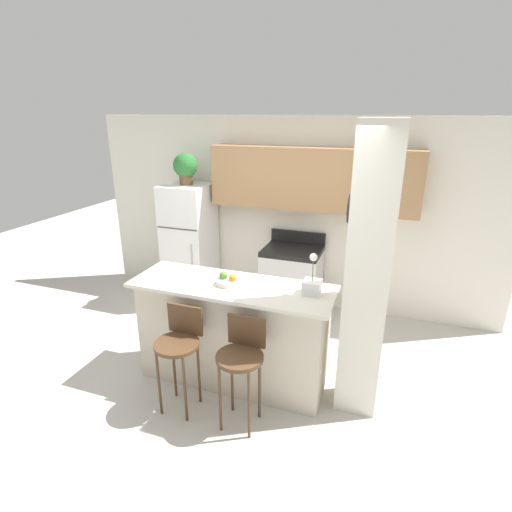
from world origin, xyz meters
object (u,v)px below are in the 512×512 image
potted_plant_on_fridge (185,167)px  fruit_bowl (228,280)px  bar_stool_left (179,344)px  refrigerator (190,243)px  stove_range (292,280)px  bar_stool_right (241,357)px  orchid_vase (312,284)px

potted_plant_on_fridge → fruit_bowl: (1.29, -1.60, -0.80)m
bar_stool_left → potted_plant_on_fridge: (-1.03, 2.11, 1.24)m
refrigerator → bar_stool_left: bearing=-64.1°
refrigerator → stove_range: refrigerator is taller
refrigerator → potted_plant_on_fridge: potted_plant_on_fridge is taller
bar_stool_right → orchid_vase: (0.46, 0.57, 0.49)m
refrigerator → orchid_vase: bearing=-36.7°
bar_stool_right → orchid_vase: size_ratio=2.54×
potted_plant_on_fridge → bar_stool_left: bearing=-64.1°
potted_plant_on_fridge → bar_stool_right: bearing=-52.5°
refrigerator → fruit_bowl: bearing=-51.2°
bar_stool_left → bar_stool_right: 0.59m
fruit_bowl → bar_stool_left: bearing=-116.8°
stove_range → refrigerator: bearing=-178.8°
bar_stool_right → orchid_vase: 0.88m
potted_plant_on_fridge → stove_range: bearing=1.2°
stove_range → fruit_bowl: bearing=-97.1°
bar_stool_left → refrigerator: bearing=115.9°
bar_stool_left → bar_stool_right: same height
refrigerator → stove_range: size_ratio=1.55×
stove_range → fruit_bowl: (-0.20, -1.63, 0.64)m
stove_range → potted_plant_on_fridge: (-1.49, -0.03, 1.44)m
refrigerator → bar_stool_left: 2.35m
stove_range → potted_plant_on_fridge: size_ratio=2.56×
orchid_vase → fruit_bowl: size_ratio=1.68×
bar_stool_right → potted_plant_on_fridge: size_ratio=2.34×
bar_stool_left → orchid_vase: bearing=28.4°
stove_range → bar_stool_right: (0.13, -2.14, 0.20)m
bar_stool_left → potted_plant_on_fridge: potted_plant_on_fridge is taller
refrigerator → stove_range: 1.54m
refrigerator → orchid_vase: (2.07, -1.54, 0.32)m
stove_range → fruit_bowl: fruit_bowl is taller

